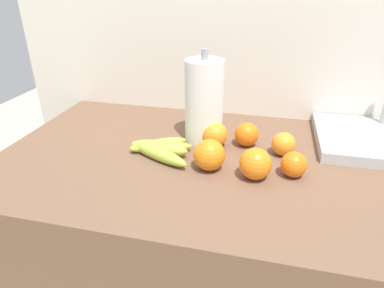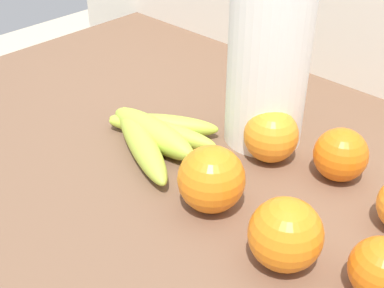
# 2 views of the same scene
# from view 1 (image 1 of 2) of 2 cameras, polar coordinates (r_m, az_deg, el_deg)

# --- Properties ---
(counter) EXTENTS (1.58, 0.69, 0.85)m
(counter) POSITION_cam_1_polar(r_m,az_deg,el_deg) (1.19, 12.47, -21.67)
(counter) COLOR brown
(counter) RESTS_ON ground
(wall_back) EXTENTS (1.98, 0.06, 1.30)m
(wall_back) POSITION_cam_1_polar(r_m,az_deg,el_deg) (1.35, 14.03, -3.24)
(wall_back) COLOR silver
(wall_back) RESTS_ON ground
(banana_bunch) EXTENTS (0.20, 0.18, 0.04)m
(banana_bunch) POSITION_cam_1_polar(r_m,az_deg,el_deg) (0.94, -5.64, -0.80)
(banana_bunch) COLOR #AAC13F
(banana_bunch) RESTS_ON counter
(orange_front) EXTENTS (0.07, 0.07, 0.07)m
(orange_front) POSITION_cam_1_polar(r_m,az_deg,el_deg) (0.97, 15.28, 0.00)
(orange_front) COLOR orange
(orange_front) RESTS_ON counter
(orange_far_right) EXTENTS (0.08, 0.08, 0.08)m
(orange_far_right) POSITION_cam_1_polar(r_m,az_deg,el_deg) (0.86, 2.96, -1.87)
(orange_far_right) COLOR orange
(orange_far_right) RESTS_ON counter
(orange_back_right) EXTENTS (0.07, 0.07, 0.07)m
(orange_back_right) POSITION_cam_1_polar(r_m,az_deg,el_deg) (0.87, 16.92, -3.35)
(orange_back_right) COLOR orange
(orange_back_right) RESTS_ON counter
(orange_right) EXTENTS (0.08, 0.08, 0.08)m
(orange_right) POSITION_cam_1_polar(r_m,az_deg,el_deg) (0.98, 3.86, 1.63)
(orange_right) COLOR orange
(orange_right) RESTS_ON counter
(orange_center) EXTENTS (0.08, 0.08, 0.08)m
(orange_center) POSITION_cam_1_polar(r_m,az_deg,el_deg) (0.84, 10.73, -3.32)
(orange_center) COLOR orange
(orange_center) RESTS_ON counter
(orange_back_left) EXTENTS (0.07, 0.07, 0.07)m
(orange_back_left) POSITION_cam_1_polar(r_m,az_deg,el_deg) (1.00, 9.29, 1.63)
(orange_back_left) COLOR orange
(orange_back_left) RESTS_ON counter
(paper_towel_roll) EXTENTS (0.11, 0.11, 0.27)m
(paper_towel_roll) POSITION_cam_1_polar(r_m,az_deg,el_deg) (0.99, 2.05, 7.21)
(paper_towel_roll) COLOR white
(paper_towel_roll) RESTS_ON counter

